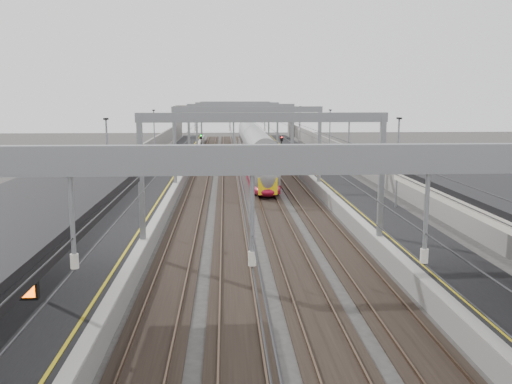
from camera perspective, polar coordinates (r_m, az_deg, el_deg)
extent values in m
cube|color=black|center=(53.36, -9.60, 0.83)|extent=(4.00, 120.00, 1.00)
cube|color=black|center=(53.94, 7.55, 0.98)|extent=(4.00, 120.00, 1.00)
cube|color=black|center=(53.14, -5.83, 0.38)|extent=(2.40, 140.00, 0.08)
cube|color=brown|center=(53.17, -6.61, 0.47)|extent=(0.07, 140.00, 0.14)
cube|color=brown|center=(53.10, -5.06, 0.49)|extent=(0.07, 140.00, 0.14)
cube|color=black|center=(53.08, -2.60, 0.41)|extent=(2.40, 140.00, 0.08)
cube|color=brown|center=(53.07, -3.37, 0.50)|extent=(0.07, 140.00, 0.14)
cube|color=brown|center=(53.08, -1.82, 0.51)|extent=(0.07, 140.00, 0.14)
cube|color=black|center=(53.19, 0.64, 0.44)|extent=(2.40, 140.00, 0.08)
cube|color=brown|center=(53.14, -0.14, 0.53)|extent=(0.07, 140.00, 0.14)
cube|color=brown|center=(53.23, 1.41, 0.54)|extent=(0.07, 140.00, 0.14)
cube|color=black|center=(53.47, 3.85, 0.47)|extent=(2.40, 140.00, 0.08)
cube|color=brown|center=(53.38, 3.08, 0.56)|extent=(0.07, 140.00, 0.14)
cube|color=brown|center=(53.55, 4.61, 0.57)|extent=(0.07, 140.00, 0.14)
cube|color=gray|center=(9.68, 8.53, 3.27)|extent=(13.00, 0.25, 0.50)
cube|color=gray|center=(30.02, -11.43, 1.47)|extent=(0.28, 0.28, 6.60)
cube|color=gray|center=(30.83, 12.44, 1.64)|extent=(0.28, 0.28, 6.60)
cube|color=gray|center=(29.51, 0.68, 7.46)|extent=(13.00, 0.25, 0.50)
cube|color=gray|center=(49.78, -8.15, 4.67)|extent=(0.28, 0.28, 6.60)
cube|color=gray|center=(50.27, 6.36, 4.75)|extent=(0.28, 0.28, 6.60)
cube|color=gray|center=(49.47, -0.87, 8.27)|extent=(13.00, 0.25, 0.50)
cube|color=gray|center=(69.68, -6.73, 6.04)|extent=(0.28, 0.28, 6.60)
cube|color=gray|center=(70.03, 3.67, 6.10)|extent=(0.28, 0.28, 6.60)
cube|color=gray|center=(69.46, -1.53, 8.61)|extent=(13.00, 0.25, 0.50)
cube|color=gray|center=(89.62, -5.94, 6.80)|extent=(0.28, 0.28, 6.60)
cube|color=gray|center=(89.90, 2.16, 6.85)|extent=(0.28, 0.28, 6.60)
cube|color=gray|center=(89.45, -1.89, 8.79)|extent=(13.00, 0.25, 0.50)
cube|color=gray|center=(107.59, -5.48, 7.24)|extent=(0.28, 0.28, 6.60)
cube|color=gray|center=(107.82, 1.28, 7.29)|extent=(0.28, 0.28, 6.60)
cube|color=gray|center=(107.45, -2.10, 8.90)|extent=(13.00, 0.25, 0.50)
cylinder|color=#262628|center=(57.55, -5.69, 6.55)|extent=(0.03, 140.00, 0.03)
cylinder|color=#262628|center=(57.50, -2.69, 6.58)|extent=(0.03, 140.00, 0.03)
cylinder|color=#262628|center=(57.60, 0.32, 6.59)|extent=(0.03, 140.00, 0.03)
cylinder|color=#262628|center=(57.86, 3.31, 6.59)|extent=(0.03, 140.00, 0.03)
cylinder|color=black|center=(23.41, -22.44, -4.55)|extent=(0.20, 0.20, 4.00)
cube|color=gray|center=(107.46, -2.10, 8.29)|extent=(22.00, 2.20, 1.40)
cube|color=gray|center=(107.89, -7.71, 6.57)|extent=(1.00, 2.20, 6.20)
cube|color=gray|center=(108.27, 3.51, 6.65)|extent=(1.00, 2.20, 6.20)
cube|color=gray|center=(53.66, -13.03, 1.96)|extent=(0.30, 120.00, 3.20)
cube|color=gray|center=(54.47, 10.88, 2.14)|extent=(0.30, 120.00, 3.20)
cube|color=maroon|center=(59.09, 0.25, 1.87)|extent=(2.50, 21.34, 0.74)
cube|color=#97979C|center=(58.88, 0.26, 3.57)|extent=(2.50, 21.34, 2.78)
cube|color=black|center=(51.75, 0.74, 0.44)|extent=(1.86, 2.23, 0.46)
cube|color=maroon|center=(80.63, -0.65, 3.90)|extent=(2.50, 21.34, 0.74)
cube|color=#97979C|center=(80.48, -0.66, 5.15)|extent=(2.50, 21.34, 2.78)
cube|color=black|center=(73.24, -0.40, 3.10)|extent=(1.86, 2.23, 0.46)
ellipsoid|color=#97979C|center=(48.15, 1.02, 1.91)|extent=(2.50, 4.82, 3.90)
cube|color=yellow|center=(46.30, 1.19, 0.56)|extent=(1.58, 0.12, 1.39)
cube|color=black|center=(46.52, 1.16, 2.34)|extent=(1.48, 0.54, 0.88)
cylinder|color=black|center=(78.29, -5.50, 4.37)|extent=(0.12, 0.12, 3.00)
cube|color=black|center=(78.16, -5.52, 5.54)|extent=(0.32, 0.22, 0.75)
sphere|color=#0CE526|center=(78.02, -5.53, 5.65)|extent=(0.16, 0.16, 0.16)
cylinder|color=black|center=(74.02, 0.89, 4.13)|extent=(0.12, 0.12, 3.00)
cube|color=black|center=(73.89, 0.89, 5.36)|extent=(0.32, 0.22, 0.75)
sphere|color=red|center=(73.75, 0.90, 5.47)|extent=(0.16, 0.16, 0.16)
cylinder|color=black|center=(74.41, 2.57, 4.15)|extent=(0.12, 0.12, 3.00)
cube|color=black|center=(74.28, 2.58, 5.37)|extent=(0.32, 0.22, 0.75)
sphere|color=red|center=(74.14, 2.59, 5.48)|extent=(0.16, 0.16, 0.16)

